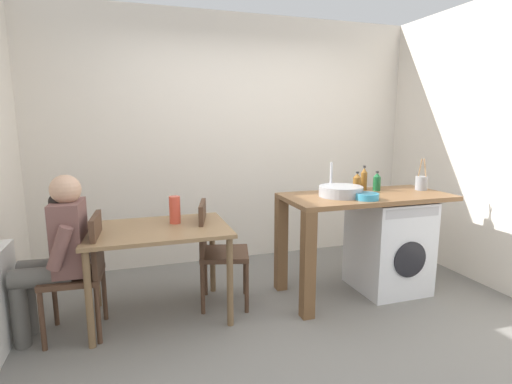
{
  "coord_description": "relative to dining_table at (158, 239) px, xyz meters",
  "views": [
    {
      "loc": [
        -1.11,
        -2.56,
        1.57
      ],
      "look_at": [
        -0.14,
        0.45,
        1.0
      ],
      "focal_mm": 27.68,
      "sensor_mm": 36.0,
      "label": 1
    }
  ],
  "objects": [
    {
      "name": "seated_person",
      "position": [
        -0.71,
        -0.09,
        0.03
      ],
      "size": [
        0.51,
        0.52,
        1.2
      ],
      "rotation": [
        0.0,
        0.0,
        1.5
      ],
      "color": "#595651",
      "rests_on": "ground_plane"
    },
    {
      "name": "vase",
      "position": [
        0.15,
        0.1,
        0.21
      ],
      "size": [
        0.09,
        0.09,
        0.22
      ],
      "primitive_type": "cylinder",
      "color": "#D84C38",
      "rests_on": "dining_table"
    },
    {
      "name": "tap",
      "position": [
        1.56,
        0.07,
        0.42
      ],
      "size": [
        0.02,
        0.02,
        0.28
      ],
      "primitive_type": "cylinder",
      "color": "#B2B2B7",
      "rests_on": "kitchen_counter"
    },
    {
      "name": "ground_plane",
      "position": [
        0.93,
        -0.54,
        -0.64
      ],
      "size": [
        5.46,
        5.46,
        0.0
      ],
      "primitive_type": "plane",
      "color": "slate"
    },
    {
      "name": "chair_person_seat",
      "position": [
        -0.55,
        -0.1,
        -0.14
      ],
      "size": [
        0.43,
        0.43,
        0.9
      ],
      "rotation": [
        0.0,
        0.0,
        1.5
      ],
      "color": "#4C3323",
      "rests_on": "ground_plane"
    },
    {
      "name": "scissors",
      "position": [
        1.77,
        -0.21,
        0.28
      ],
      "size": [
        0.15,
        0.06,
        0.01
      ],
      "color": "#B2B2B7",
      "rests_on": "kitchen_counter"
    },
    {
      "name": "bottle_tall_green",
      "position": [
        1.82,
        0.05,
        0.36
      ],
      "size": [
        0.07,
        0.07,
        0.19
      ],
      "color": "brown",
      "rests_on": "kitchen_counter"
    },
    {
      "name": "dining_table",
      "position": [
        0.0,
        0.0,
        0.0
      ],
      "size": [
        1.1,
        0.76,
        0.74
      ],
      "color": "olive",
      "rests_on": "ground_plane"
    },
    {
      "name": "kitchen_counter",
      "position": [
        1.61,
        -0.11,
        0.12
      ],
      "size": [
        1.5,
        0.68,
        0.92
      ],
      "color": "brown",
      "rests_on": "ground_plane"
    },
    {
      "name": "bottle_clear_small",
      "position": [
        2.03,
        0.04,
        0.36
      ],
      "size": [
        0.07,
        0.07,
        0.18
      ],
      "color": "#19592D",
      "rests_on": "kitchen_counter"
    },
    {
      "name": "sink_basin",
      "position": [
        1.56,
        -0.11,
        0.32
      ],
      "size": [
        0.38,
        0.38,
        0.09
      ],
      "primitive_type": "cylinder",
      "color": "#9EA0A5",
      "rests_on": "kitchen_counter"
    },
    {
      "name": "chair_opposite",
      "position": [
        0.48,
        0.07,
        -0.14
      ],
      "size": [
        0.49,
        0.49,
        0.9
      ],
      "rotation": [
        0.0,
        0.0,
        -1.82
      ],
      "color": "#4C3323",
      "rests_on": "ground_plane"
    },
    {
      "name": "bottle_squat_brown",
      "position": [
        1.93,
        0.11,
        0.38
      ],
      "size": [
        0.06,
        0.06,
        0.23
      ],
      "color": "brown",
      "rests_on": "kitchen_counter"
    },
    {
      "name": "wall_back",
      "position": [
        0.93,
        1.21,
        0.71
      ],
      "size": [
        4.6,
        0.1,
        2.7
      ],
      "primitive_type": "cube",
      "color": "silver",
      "rests_on": "ground_plane"
    },
    {
      "name": "utensil_crock",
      "position": [
        2.45,
        -0.06,
        0.35
      ],
      "size": [
        0.11,
        0.11,
        0.3
      ],
      "color": "gray",
      "rests_on": "kitchen_counter"
    },
    {
      "name": "mixing_bowl",
      "position": [
        1.69,
        -0.31,
        0.31
      ],
      "size": [
        0.2,
        0.2,
        0.05
      ],
      "color": "teal",
      "rests_on": "kitchen_counter"
    },
    {
      "name": "washing_machine",
      "position": [
        2.08,
        -0.11,
        -0.21
      ],
      "size": [
        0.6,
        0.61,
        0.86
      ],
      "color": "silver",
      "rests_on": "ground_plane"
    }
  ]
}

